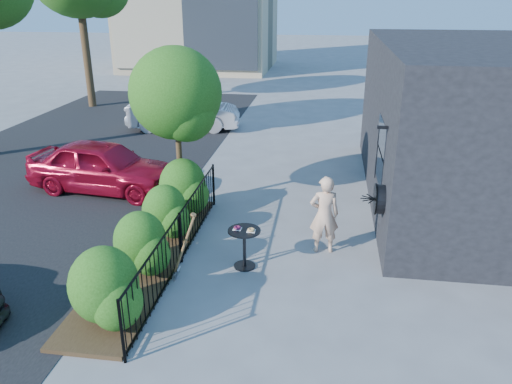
% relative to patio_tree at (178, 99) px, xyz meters
% --- Properties ---
extents(ground, '(120.00, 120.00, 0.00)m').
position_rel_patio_tree_xyz_m(ground, '(2.24, -2.76, -2.76)').
color(ground, gray).
rests_on(ground, ground).
extents(shop_building, '(6.22, 9.00, 4.00)m').
position_rel_patio_tree_xyz_m(shop_building, '(7.73, 1.74, -0.76)').
color(shop_building, black).
rests_on(shop_building, ground).
extents(fence, '(0.05, 6.05, 1.10)m').
position_rel_patio_tree_xyz_m(fence, '(0.74, -2.76, -2.20)').
color(fence, black).
rests_on(fence, ground).
extents(planting_bed, '(1.30, 6.00, 0.08)m').
position_rel_patio_tree_xyz_m(planting_bed, '(0.04, -2.76, -2.72)').
color(planting_bed, '#382616').
rests_on(planting_bed, ground).
extents(shrubs, '(1.10, 5.60, 1.24)m').
position_rel_patio_tree_xyz_m(shrubs, '(0.14, -2.66, -2.06)').
color(shrubs, '#214F12').
rests_on(shrubs, ground).
extents(patio_tree, '(2.20, 2.20, 3.94)m').
position_rel_patio_tree_xyz_m(patio_tree, '(0.00, 0.00, 0.00)').
color(patio_tree, '#3F2B19').
rests_on(patio_tree, ground).
extents(street, '(9.00, 30.00, 0.01)m').
position_rel_patio_tree_xyz_m(street, '(-4.76, 0.24, -2.76)').
color(street, black).
rests_on(street, ground).
extents(cafe_table, '(0.65, 0.65, 0.87)m').
position_rel_patio_tree_xyz_m(cafe_table, '(2.03, -2.75, -2.20)').
color(cafe_table, black).
rests_on(cafe_table, ground).
extents(woman, '(0.67, 0.49, 1.68)m').
position_rel_patio_tree_xyz_m(woman, '(3.56, -1.86, -1.92)').
color(woman, '#E3B393').
rests_on(woman, ground).
extents(shovel, '(0.50, 0.19, 1.43)m').
position_rel_patio_tree_xyz_m(shovel, '(0.98, -3.39, -2.13)').
color(shovel, brown).
rests_on(shovel, ground).
extents(car_red, '(4.29, 2.14, 1.41)m').
position_rel_patio_tree_xyz_m(car_red, '(-2.47, 0.80, -2.06)').
color(car_red, '#A50D28').
rests_on(car_red, ground).
extents(car_silver, '(4.56, 2.12, 1.45)m').
position_rel_patio_tree_xyz_m(car_silver, '(-2.14, 7.62, -2.04)').
color(car_silver, '#BBBBC1').
rests_on(car_silver, ground).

